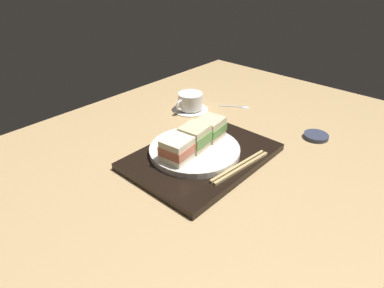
# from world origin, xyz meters

# --- Properties ---
(ground_plane) EXTENTS (1.40, 1.00, 0.03)m
(ground_plane) POSITION_xyz_m (0.00, 0.00, -0.01)
(ground_plane) COLOR tan
(serving_tray) EXTENTS (0.37, 0.27, 0.02)m
(serving_tray) POSITION_xyz_m (-0.04, -0.03, 0.01)
(serving_tray) COLOR black
(serving_tray) RESTS_ON ground_plane
(sandwich_plate) EXTENTS (0.24, 0.24, 0.02)m
(sandwich_plate) POSITION_xyz_m (-0.05, -0.01, 0.03)
(sandwich_plate) COLOR silver
(sandwich_plate) RESTS_ON serving_tray
(sandwich_near) EXTENTS (0.08, 0.07, 0.06)m
(sandwich_near) POSITION_xyz_m (-0.12, -0.02, 0.06)
(sandwich_near) COLOR #EFE5C1
(sandwich_near) RESTS_ON sandwich_plate
(sandwich_middle) EXTENTS (0.08, 0.07, 0.06)m
(sandwich_middle) POSITION_xyz_m (-0.05, -0.01, 0.07)
(sandwich_middle) COLOR beige
(sandwich_middle) RESTS_ON sandwich_plate
(sandwich_far) EXTENTS (0.08, 0.07, 0.06)m
(sandwich_far) POSITION_xyz_m (0.02, -0.01, 0.06)
(sandwich_far) COLOR beige
(sandwich_far) RESTS_ON sandwich_plate
(chopsticks_pair) EXTENTS (0.19, 0.04, 0.01)m
(chopsticks_pair) POSITION_xyz_m (-0.03, -0.14, 0.02)
(chopsticks_pair) COLOR tan
(chopsticks_pair) RESTS_ON serving_tray
(coffee_cup) EXTENTS (0.13, 0.12, 0.06)m
(coffee_cup) POSITION_xyz_m (0.16, 0.20, 0.03)
(coffee_cup) COLOR white
(coffee_cup) RESTS_ON ground_plane
(small_sauce_dish) EXTENTS (0.07, 0.07, 0.01)m
(small_sauce_dish) POSITION_xyz_m (0.27, -0.20, 0.01)
(small_sauce_dish) COLOR #33384C
(small_sauce_dish) RESTS_ON ground_plane
(teaspoon) EXTENTS (0.07, 0.10, 0.01)m
(teaspoon) POSITION_xyz_m (0.30, 0.09, 0.00)
(teaspoon) COLOR silver
(teaspoon) RESTS_ON ground_plane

